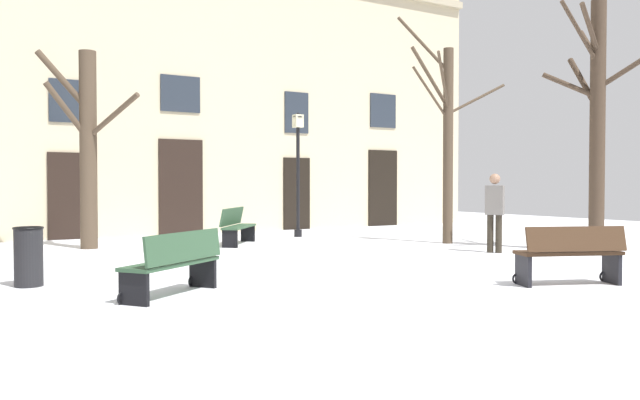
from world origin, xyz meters
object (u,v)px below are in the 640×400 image
at_px(bench_far_corner, 570,254).
at_px(person_by_shop_door, 495,209).
at_px(tree_near_facade, 87,143).
at_px(bench_facing_shops, 237,225).
at_px(litter_bin, 29,256).
at_px(streetlamp, 298,160).
at_px(bench_back_to_back_right, 175,263).
at_px(tree_center, 597,116).
at_px(tree_right_of_center, 447,136).

height_order(bench_far_corner, person_by_shop_door, person_by_shop_door).
height_order(tree_near_facade, bench_facing_shops, tree_near_facade).
bearing_deg(bench_far_corner, bench_facing_shops, -56.24).
height_order(tree_near_facade, litter_bin, tree_near_facade).
relative_size(streetlamp, bench_far_corner, 2.15).
bearing_deg(bench_back_to_back_right, streetlamp, -164.72).
bearing_deg(bench_facing_shops, bench_back_to_back_right, -170.92).
distance_m(tree_center, bench_far_corner, 5.73).
bearing_deg(bench_facing_shops, person_by_shop_door, -99.48).
xyz_separation_m(litter_bin, bench_facing_shops, (5.26, 4.28, 0.03)).
bearing_deg(person_by_shop_door, tree_right_of_center, -47.31).
bearing_deg(tree_center, bench_far_corner, -148.76).
xyz_separation_m(tree_center, tree_near_facade, (-9.32, 6.59, -0.56)).
bearing_deg(bench_far_corner, bench_back_to_back_right, 0.55).
relative_size(litter_bin, bench_far_corner, 0.54).
xyz_separation_m(litter_bin, bench_far_corner, (6.84, -4.10, 0.02)).
bearing_deg(tree_center, person_by_shop_door, 151.96).
distance_m(tree_right_of_center, streetlamp, 4.29).
bearing_deg(bench_facing_shops, tree_right_of_center, -78.63).
height_order(bench_far_corner, bench_back_to_back_right, bench_far_corner).
bearing_deg(bench_back_to_back_right, person_by_shop_door, 156.27).
height_order(tree_right_of_center, tree_center, tree_right_of_center).
height_order(tree_right_of_center, person_by_shop_door, tree_right_of_center).
xyz_separation_m(streetlamp, person_by_shop_door, (1.59, -5.82, -1.19)).
bearing_deg(bench_back_to_back_right, tree_near_facade, -128.03).
bearing_deg(person_by_shop_door, tree_center, -149.97).
bearing_deg(bench_facing_shops, bench_far_corner, -129.36).
relative_size(tree_right_of_center, tree_near_facade, 1.26).
relative_size(tree_near_facade, bench_facing_shops, 2.76).
distance_m(streetlamp, person_by_shop_door, 6.15).
height_order(tree_near_facade, person_by_shop_door, tree_near_facade).
height_order(litter_bin, bench_back_to_back_right, litter_bin).
xyz_separation_m(tree_right_of_center, tree_near_facade, (-7.91, 3.36, -0.26)).
distance_m(tree_near_facade, person_by_shop_door, 9.29).
bearing_deg(litter_bin, streetlamp, 35.44).
relative_size(bench_far_corner, bench_back_to_back_right, 1.00).
bearing_deg(tree_near_facade, streetlamp, 2.98).
height_order(tree_right_of_center, tree_near_facade, tree_right_of_center).
bearing_deg(bench_facing_shops, tree_center, -93.75).
xyz_separation_m(streetlamp, bench_facing_shops, (-2.40, -1.17, -1.68)).
relative_size(litter_bin, bench_back_to_back_right, 0.54).
bearing_deg(bench_far_corner, tree_right_of_center, -93.87).
relative_size(tree_near_facade, person_by_shop_door, 2.64).
xyz_separation_m(bench_facing_shops, bench_back_to_back_right, (-3.71, -6.19, -0.03)).
distance_m(tree_right_of_center, person_by_shop_door, 2.83).
bearing_deg(tree_near_facade, bench_back_to_back_right, -92.98).
xyz_separation_m(tree_right_of_center, tree_center, (1.40, -3.22, 0.30)).
height_order(tree_center, bench_facing_shops, tree_center).
bearing_deg(bench_back_to_back_right, bench_far_corner, 122.41).
bearing_deg(person_by_shop_door, bench_facing_shops, 8.62).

